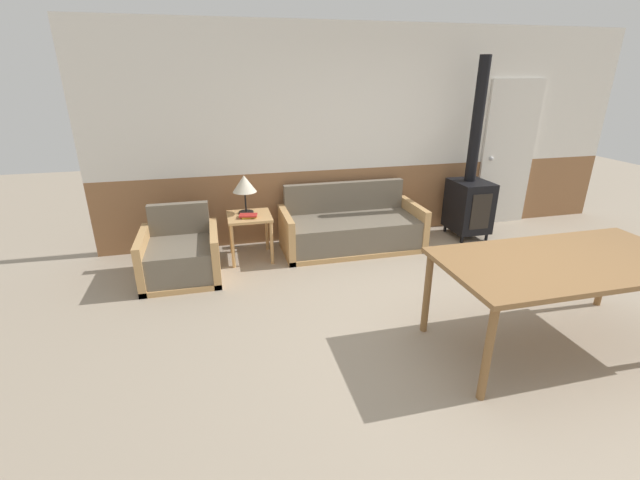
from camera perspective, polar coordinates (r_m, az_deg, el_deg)
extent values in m
plane|color=gray|center=(4.08, 20.13, -11.56)|extent=(16.00, 16.00, 0.00)
cube|color=#8E603D|center=(6.02, 7.08, 5.29)|extent=(7.20, 0.06, 0.93)
cube|color=silver|center=(5.79, 7.72, 18.21)|extent=(7.20, 0.06, 1.77)
cube|color=tan|center=(5.56, 4.20, -0.78)|extent=(1.77, 0.80, 0.06)
cube|color=#6B6051|center=(5.47, 4.32, 1.09)|extent=(1.61, 0.72, 0.34)
cube|color=#6B6051|center=(5.69, 3.26, 5.81)|extent=(1.61, 0.10, 0.39)
cube|color=tan|center=(5.28, -4.50, 0.79)|extent=(0.08, 0.80, 0.54)
cube|color=tan|center=(5.78, 12.27, 2.21)|extent=(0.08, 0.80, 0.54)
cube|color=tan|center=(5.00, -17.78, -4.47)|extent=(0.82, 0.82, 0.06)
cube|color=#6B6051|center=(4.90, -18.05, -2.49)|extent=(0.66, 0.74, 0.34)
cube|color=#6B6051|center=(5.13, -18.28, 2.74)|extent=(0.66, 0.10, 0.36)
cube|color=tan|center=(4.95, -22.36, -2.33)|extent=(0.08, 0.82, 0.54)
cube|color=tan|center=(4.88, -13.76, -1.59)|extent=(0.08, 0.82, 0.54)
cube|color=tan|center=(5.14, -9.42, 3.13)|extent=(0.51, 0.51, 0.03)
cylinder|color=tan|center=(5.01, -11.56, -0.88)|extent=(0.04, 0.04, 0.52)
cylinder|color=tan|center=(5.04, -6.44, -0.42)|extent=(0.04, 0.04, 0.52)
cylinder|color=tan|center=(5.43, -11.82, 0.89)|extent=(0.04, 0.04, 0.52)
cylinder|color=tan|center=(5.46, -7.10, 1.31)|extent=(0.04, 0.04, 0.52)
cylinder|color=black|center=(5.21, -9.81, 3.66)|extent=(0.18, 0.18, 0.02)
cylinder|color=black|center=(5.18, -9.90, 5.05)|extent=(0.02, 0.02, 0.24)
cone|color=beige|center=(5.12, -10.06, 7.42)|extent=(0.28, 0.28, 0.20)
cube|color=gold|center=(5.05, -9.45, 3.12)|extent=(0.17, 0.12, 0.02)
cube|color=#B22823|center=(5.04, -9.56, 3.28)|extent=(0.23, 0.17, 0.02)
cube|color=olive|center=(3.85, 30.08, -2.49)|extent=(1.99, 0.99, 0.04)
cylinder|color=olive|center=(3.18, 21.45, -13.98)|extent=(0.06, 0.06, 0.74)
cylinder|color=olive|center=(3.80, 14.08, -6.91)|extent=(0.06, 0.06, 0.74)
cylinder|color=olive|center=(4.91, 33.82, -3.39)|extent=(0.06, 0.06, 0.74)
cylinder|color=black|center=(6.01, 18.40, 0.11)|extent=(0.04, 0.04, 0.10)
cylinder|color=black|center=(6.21, 21.29, 0.41)|extent=(0.04, 0.04, 0.10)
cylinder|color=black|center=(6.37, 16.33, 1.54)|extent=(0.04, 0.04, 0.10)
cylinder|color=black|center=(6.56, 19.13, 1.78)|extent=(0.04, 0.04, 0.10)
cube|color=black|center=(6.17, 19.21, 4.35)|extent=(0.46, 0.56, 0.67)
cube|color=black|center=(5.94, 20.65, 3.53)|extent=(0.28, 0.01, 0.47)
cylinder|color=black|center=(6.00, 20.25, 14.70)|extent=(0.14, 0.14, 1.55)
cube|color=silver|center=(6.83, 23.76, 10.39)|extent=(0.83, 0.04, 2.04)
sphere|color=silver|center=(6.63, 21.88, 10.02)|extent=(0.06, 0.06, 0.06)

